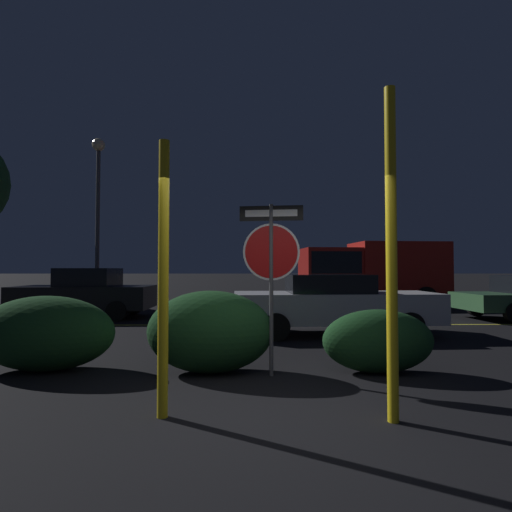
{
  "coord_description": "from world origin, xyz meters",
  "views": [
    {
      "loc": [
        -0.15,
        -4.1,
        1.54
      ],
      "look_at": [
        -0.06,
        3.31,
        1.78
      ],
      "focal_mm": 28.0,
      "sensor_mm": 36.0,
      "label": 1
    }
  ],
  "objects_px": {
    "stop_sign": "(271,253)",
    "yellow_pole_left": "(163,277)",
    "hedge_bush_1": "(45,333)",
    "street_lamp": "(98,190)",
    "delivery_truck": "(369,270)",
    "hedge_bush_2": "(210,332)",
    "passing_car_2": "(334,304)",
    "yellow_pole_right": "(391,252)",
    "hedge_bush_3": "(378,341)",
    "passing_car_1": "(86,293)"
  },
  "relations": [
    {
      "from": "hedge_bush_1",
      "to": "street_lamp",
      "type": "xyz_separation_m",
      "value": [
        -3.09,
        10.0,
        4.18
      ]
    },
    {
      "from": "stop_sign",
      "to": "passing_car_2",
      "type": "xyz_separation_m",
      "value": [
        1.65,
        3.62,
        -1.05
      ]
    },
    {
      "from": "hedge_bush_3",
      "to": "passing_car_2",
      "type": "xyz_separation_m",
      "value": [
        0.06,
        3.48,
        0.25
      ]
    },
    {
      "from": "yellow_pole_right",
      "to": "hedge_bush_2",
      "type": "bearing_deg",
      "value": 136.82
    },
    {
      "from": "hedge_bush_1",
      "to": "hedge_bush_3",
      "type": "height_order",
      "value": "hedge_bush_1"
    },
    {
      "from": "yellow_pole_right",
      "to": "delivery_truck",
      "type": "xyz_separation_m",
      "value": [
        3.53,
        12.64,
        -0.22
      ]
    },
    {
      "from": "hedge_bush_1",
      "to": "hedge_bush_2",
      "type": "height_order",
      "value": "hedge_bush_2"
    },
    {
      "from": "passing_car_2",
      "to": "delivery_truck",
      "type": "distance_m",
      "value": 7.91
    },
    {
      "from": "yellow_pole_left",
      "to": "yellow_pole_right",
      "type": "distance_m",
      "value": 2.38
    },
    {
      "from": "yellow_pole_right",
      "to": "hedge_bush_1",
      "type": "distance_m",
      "value": 5.13
    },
    {
      "from": "delivery_truck",
      "to": "street_lamp",
      "type": "height_order",
      "value": "street_lamp"
    },
    {
      "from": "yellow_pole_right",
      "to": "delivery_truck",
      "type": "distance_m",
      "value": 13.13
    },
    {
      "from": "hedge_bush_1",
      "to": "yellow_pole_right",
      "type": "bearing_deg",
      "value": -24.32
    },
    {
      "from": "hedge_bush_1",
      "to": "passing_car_1",
      "type": "relative_size",
      "value": 0.49
    },
    {
      "from": "yellow_pole_right",
      "to": "passing_car_2",
      "type": "height_order",
      "value": "yellow_pole_right"
    },
    {
      "from": "stop_sign",
      "to": "passing_car_1",
      "type": "xyz_separation_m",
      "value": [
        -5.53,
        6.89,
        -1.0
      ]
    },
    {
      "from": "yellow_pole_left",
      "to": "hedge_bush_2",
      "type": "relative_size",
      "value": 1.55
    },
    {
      "from": "stop_sign",
      "to": "yellow_pole_left",
      "type": "relative_size",
      "value": 0.85
    },
    {
      "from": "hedge_bush_1",
      "to": "delivery_truck",
      "type": "bearing_deg",
      "value": 52.62
    },
    {
      "from": "delivery_truck",
      "to": "street_lamp",
      "type": "xyz_separation_m",
      "value": [
        -11.18,
        -0.58,
        3.25
      ]
    },
    {
      "from": "yellow_pole_left",
      "to": "delivery_truck",
      "type": "bearing_deg",
      "value": 64.77
    },
    {
      "from": "stop_sign",
      "to": "yellow_pole_left",
      "type": "height_order",
      "value": "yellow_pole_left"
    },
    {
      "from": "hedge_bush_2",
      "to": "delivery_truck",
      "type": "distance_m",
      "value": 12.12
    },
    {
      "from": "street_lamp",
      "to": "hedge_bush_3",
      "type": "bearing_deg",
      "value": -51.45
    },
    {
      "from": "passing_car_1",
      "to": "stop_sign",
      "type": "bearing_deg",
      "value": -141.9
    },
    {
      "from": "delivery_truck",
      "to": "hedge_bush_2",
      "type": "bearing_deg",
      "value": 147.88
    },
    {
      "from": "passing_car_1",
      "to": "hedge_bush_2",
      "type": "bearing_deg",
      "value": -146.07
    },
    {
      "from": "passing_car_1",
      "to": "street_lamp",
      "type": "relative_size",
      "value": 0.62
    },
    {
      "from": "yellow_pole_right",
      "to": "hedge_bush_2",
      "type": "height_order",
      "value": "yellow_pole_right"
    },
    {
      "from": "hedge_bush_2",
      "to": "passing_car_2",
      "type": "distance_m",
      "value": 4.29
    },
    {
      "from": "hedge_bush_2",
      "to": "hedge_bush_3",
      "type": "xyz_separation_m",
      "value": [
        2.5,
        -0.03,
        -0.14
      ]
    },
    {
      "from": "hedge_bush_3",
      "to": "passing_car_1",
      "type": "distance_m",
      "value": 9.82
    },
    {
      "from": "stop_sign",
      "to": "yellow_pole_left",
      "type": "bearing_deg",
      "value": -119.46
    },
    {
      "from": "stop_sign",
      "to": "passing_car_1",
      "type": "relative_size",
      "value": 0.58
    },
    {
      "from": "hedge_bush_1",
      "to": "delivery_truck",
      "type": "xyz_separation_m",
      "value": [
        8.09,
        10.58,
        0.93
      ]
    },
    {
      "from": "yellow_pole_left",
      "to": "hedge_bush_1",
      "type": "distance_m",
      "value": 3.05
    },
    {
      "from": "yellow_pole_right",
      "to": "passing_car_2",
      "type": "relative_size",
      "value": 0.7
    },
    {
      "from": "hedge_bush_1",
      "to": "hedge_bush_3",
      "type": "bearing_deg",
      "value": -1.94
    },
    {
      "from": "passing_car_1",
      "to": "street_lamp",
      "type": "height_order",
      "value": "street_lamp"
    },
    {
      "from": "hedge_bush_1",
      "to": "passing_car_2",
      "type": "xyz_separation_m",
      "value": [
        5.07,
        3.31,
        0.15
      ]
    },
    {
      "from": "stop_sign",
      "to": "delivery_truck",
      "type": "height_order",
      "value": "delivery_truck"
    },
    {
      "from": "hedge_bush_2",
      "to": "passing_car_2",
      "type": "relative_size",
      "value": 0.38
    },
    {
      "from": "passing_car_1",
      "to": "hedge_bush_3",
      "type": "bearing_deg",
      "value": -134.09
    },
    {
      "from": "yellow_pole_right",
      "to": "delivery_truck",
      "type": "bearing_deg",
      "value": 74.41
    },
    {
      "from": "passing_car_1",
      "to": "passing_car_2",
      "type": "relative_size",
      "value": 0.87
    },
    {
      "from": "stop_sign",
      "to": "passing_car_2",
      "type": "relative_size",
      "value": 0.51
    },
    {
      "from": "hedge_bush_2",
      "to": "yellow_pole_left",
      "type": "bearing_deg",
      "value": -99.95
    },
    {
      "from": "yellow_pole_left",
      "to": "hedge_bush_3",
      "type": "bearing_deg",
      "value": 31.8
    },
    {
      "from": "stop_sign",
      "to": "hedge_bush_2",
      "type": "bearing_deg",
      "value": 176.75
    },
    {
      "from": "passing_car_1",
      "to": "delivery_truck",
      "type": "xyz_separation_m",
      "value": [
        10.21,
        4.0,
        0.72
      ]
    }
  ]
}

